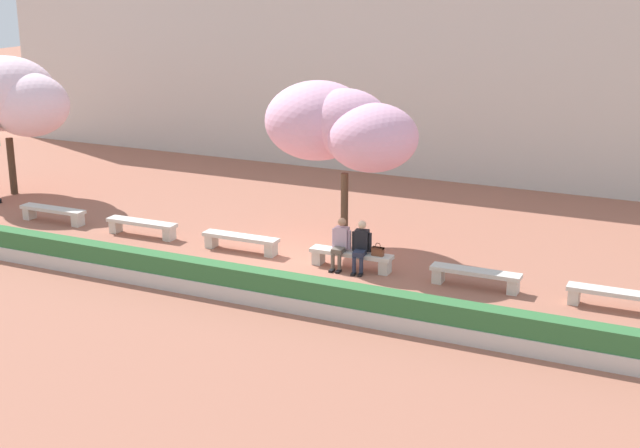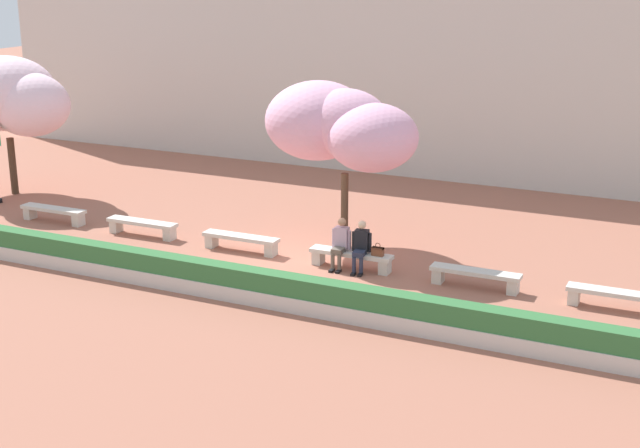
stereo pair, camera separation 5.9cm
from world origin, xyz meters
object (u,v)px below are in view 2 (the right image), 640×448
(stone_bench_east_end, at_px, (475,275))
(person_seated_left, at_px, (341,241))
(stone_bench_far_east, at_px, (616,297))
(cherry_tree_secondary, at_px, (5,97))
(person_seated_right, at_px, (361,244))
(stone_bench_west_end, at_px, (53,212))
(cherry_tree_main, at_px, (339,126))
(stone_bench_near_east, at_px, (351,257))
(handbag, at_px, (378,251))
(stone_bench_center, at_px, (241,240))
(stone_bench_near_west, at_px, (142,225))

(stone_bench_east_end, height_order, person_seated_left, person_seated_left)
(stone_bench_far_east, relative_size, person_seated_left, 1.68)
(person_seated_left, relative_size, cherry_tree_secondary, 0.26)
(person_seated_right, xyz_separation_m, cherry_tree_secondary, (-13.60, 2.20, 2.52))
(stone_bench_west_end, bearing_deg, cherry_tree_main, 10.93)
(stone_bench_near_east, relative_size, stone_bench_east_end, 1.00)
(stone_bench_east_end, distance_m, handbag, 2.51)
(stone_bench_east_end, xyz_separation_m, stone_bench_far_east, (3.23, 0.00, 0.00))
(stone_bench_near_east, height_order, person_seated_right, person_seated_right)
(cherry_tree_main, xyz_separation_m, cherry_tree_secondary, (-12.22, 0.49, -0.09))
(stone_bench_near_east, distance_m, handbag, 0.77)
(stone_bench_far_east, distance_m, cherry_tree_main, 8.29)
(person_seated_right, distance_m, cherry_tree_main, 3.41)
(stone_bench_center, bearing_deg, handbag, -0.24)
(person_seated_right, bearing_deg, stone_bench_near_west, 179.55)
(stone_bench_east_end, bearing_deg, stone_bench_west_end, -180.00)
(stone_bench_center, height_order, cherry_tree_secondary, cherry_tree_secondary)
(stone_bench_near_west, relative_size, stone_bench_far_east, 1.00)
(stone_bench_center, distance_m, handbag, 3.96)
(stone_bench_center, xyz_separation_m, cherry_tree_main, (2.13, 1.66, 2.99))
(stone_bench_center, relative_size, stone_bench_east_end, 1.00)
(person_seated_right, xyz_separation_m, handbag, (0.44, 0.04, -0.12))
(person_seated_left, relative_size, handbag, 3.81)
(stone_bench_near_west, xyz_separation_m, cherry_tree_main, (5.36, 1.66, 2.99))
(stone_bench_near_west, bearing_deg, stone_bench_far_east, 0.00)
(stone_bench_east_end, relative_size, cherry_tree_secondary, 0.44)
(stone_bench_east_end, relative_size, cherry_tree_main, 0.49)
(stone_bench_near_west, height_order, handbag, handbag)
(cherry_tree_secondary, bearing_deg, stone_bench_east_end, -7.40)
(stone_bench_west_end, distance_m, cherry_tree_secondary, 5.12)
(cherry_tree_secondary, bearing_deg, person_seated_left, -9.58)
(stone_bench_west_end, relative_size, stone_bench_near_west, 1.00)
(stone_bench_near_east, bearing_deg, stone_bench_near_west, 180.00)
(stone_bench_west_end, relative_size, cherry_tree_secondary, 0.44)
(stone_bench_near_east, height_order, cherry_tree_main, cherry_tree_main)
(cherry_tree_main, bearing_deg, stone_bench_near_west, -162.81)
(stone_bench_east_end, xyz_separation_m, cherry_tree_secondary, (-16.54, 2.15, 2.91))
(stone_bench_center, bearing_deg, stone_bench_near_west, 180.00)
(stone_bench_west_end, relative_size, cherry_tree_main, 0.49)
(person_seated_left, xyz_separation_m, person_seated_right, (0.56, 0.00, 0.00))
(stone_bench_near_west, xyz_separation_m, person_seated_left, (6.18, -0.05, 0.39))
(stone_bench_far_east, height_order, cherry_tree_secondary, cherry_tree_secondary)
(stone_bench_near_west, xyz_separation_m, handbag, (7.18, -0.02, 0.27))
(person_seated_right, height_order, cherry_tree_main, cherry_tree_main)
(stone_bench_near_west, bearing_deg, stone_bench_center, 0.00)
(stone_bench_far_east, distance_m, person_seated_left, 6.73)
(person_seated_right, bearing_deg, stone_bench_near_east, 169.56)
(stone_bench_near_east, relative_size, cherry_tree_secondary, 0.44)
(stone_bench_near_west, relative_size, handbag, 6.41)
(stone_bench_west_end, height_order, stone_bench_near_east, same)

